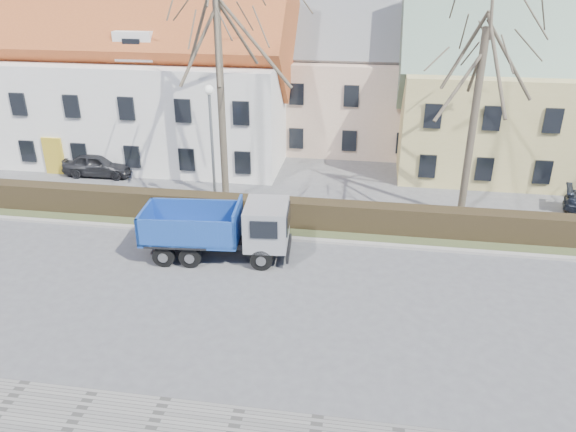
% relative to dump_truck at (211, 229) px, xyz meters
% --- Properties ---
extents(ground, '(120.00, 120.00, 0.00)m').
position_rel_dump_truck_xyz_m(ground, '(1.03, -2.56, -1.29)').
color(ground, '#4F4F52').
extents(curb_far, '(80.00, 0.30, 0.12)m').
position_rel_dump_truck_xyz_m(curb_far, '(1.03, 2.04, -1.23)').
color(curb_far, gray).
rests_on(curb_far, ground).
extents(grass_strip, '(80.00, 3.00, 0.10)m').
position_rel_dump_truck_xyz_m(grass_strip, '(1.03, 3.64, -1.24)').
color(grass_strip, '#3C4527').
rests_on(grass_strip, ground).
extents(hedge, '(60.00, 0.90, 1.30)m').
position_rel_dump_truck_xyz_m(hedge, '(1.03, 3.44, -0.64)').
color(hedge, black).
rests_on(hedge, ground).
extents(building_white, '(26.80, 10.80, 9.50)m').
position_rel_dump_truck_xyz_m(building_white, '(-11.97, 13.44, 3.46)').
color(building_white, white).
rests_on(building_white, ground).
extents(building_pink, '(10.80, 8.80, 8.00)m').
position_rel_dump_truck_xyz_m(building_pink, '(5.03, 17.44, 2.71)').
color(building_pink, '#CEAA92').
rests_on(building_pink, ground).
extents(building_yellow, '(18.80, 10.80, 8.50)m').
position_rel_dump_truck_xyz_m(building_yellow, '(17.03, 14.44, 2.96)').
color(building_yellow, tan).
rests_on(building_yellow, ground).
extents(tree_1, '(9.20, 9.20, 12.65)m').
position_rel_dump_truck_xyz_m(tree_1, '(-0.97, 5.94, 5.03)').
color(tree_1, '#4B4134').
rests_on(tree_1, ground).
extents(tree_2, '(8.00, 8.00, 11.00)m').
position_rel_dump_truck_xyz_m(tree_2, '(11.03, 5.94, 4.21)').
color(tree_2, '#4B4134').
rests_on(tree_2, ground).
extents(dump_truck, '(6.65, 2.95, 2.59)m').
position_rel_dump_truck_xyz_m(dump_truck, '(0.00, 0.00, 0.00)').
color(dump_truck, navy).
rests_on(dump_truck, ground).
extents(streetlight, '(0.51, 0.51, 6.48)m').
position_rel_dump_truck_xyz_m(streetlight, '(-1.10, 4.44, 1.95)').
color(streetlight, gray).
rests_on(streetlight, ground).
extents(cart_frame, '(0.71, 0.46, 0.62)m').
position_rel_dump_truck_xyz_m(cart_frame, '(-4.15, 1.75, -0.99)').
color(cart_frame, silver).
rests_on(cart_frame, ground).
extents(parked_car_a, '(4.12, 1.72, 1.39)m').
position_rel_dump_truck_xyz_m(parked_car_a, '(-9.28, 8.50, -0.60)').
color(parked_car_a, '#232327').
rests_on(parked_car_a, ground).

